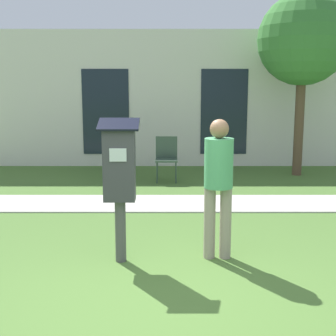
{
  "coord_description": "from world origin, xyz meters",
  "views": [
    {
      "loc": [
        0.07,
        -3.91,
        1.96
      ],
      "look_at": [
        0.09,
        1.12,
        1.05
      ],
      "focal_mm": 50.0,
      "sensor_mm": 36.0,
      "label": 1
    }
  ],
  "objects": [
    {
      "name": "ground_plane",
      "position": [
        0.0,
        0.0,
        0.0
      ],
      "size": [
        40.0,
        40.0,
        0.0
      ],
      "primitive_type": "plane",
      "color": "#476B2D"
    },
    {
      "name": "sidewalk",
      "position": [
        0.0,
        3.59,
        0.01
      ],
      "size": [
        12.0,
        1.1,
        0.02
      ],
      "color": "#B7B2A8",
      "rests_on": "ground"
    },
    {
      "name": "building_facade",
      "position": [
        0.0,
        7.33,
        1.6
      ],
      "size": [
        10.0,
        0.26,
        3.2
      ],
      "color": "silver",
      "rests_on": "ground"
    },
    {
      "name": "parking_meter",
      "position": [
        -0.45,
        1.07,
        1.02
      ],
      "size": [
        0.44,
        0.31,
        1.59
      ],
      "color": "#4C4C4C",
      "rests_on": "ground"
    },
    {
      "name": "person_standing",
      "position": [
        0.63,
        1.17,
        0.93
      ],
      "size": [
        0.32,
        0.32,
        1.58
      ],
      "rotation": [
        0.0,
        0.0,
        0.51
      ],
      "color": "gray",
      "rests_on": "ground"
    },
    {
      "name": "outdoor_chair_left",
      "position": [
        -0.95,
        5.61,
        0.53
      ],
      "size": [
        0.44,
        0.44,
        0.9
      ],
      "rotation": [
        0.0,
        0.0,
        0.04
      ],
      "color": "#334738",
      "rests_on": "ground"
    },
    {
      "name": "outdoor_chair_middle",
      "position": [
        0.04,
        5.5,
        0.53
      ],
      "size": [
        0.44,
        0.44,
        0.9
      ],
      "rotation": [
        0.0,
        0.0,
        0.22
      ],
      "color": "#334738",
      "rests_on": "ground"
    },
    {
      "name": "tree",
      "position": [
        2.88,
        6.11,
        2.84
      ],
      "size": [
        1.9,
        1.9,
        3.82
      ],
      "color": "brown",
      "rests_on": "ground"
    }
  ]
}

